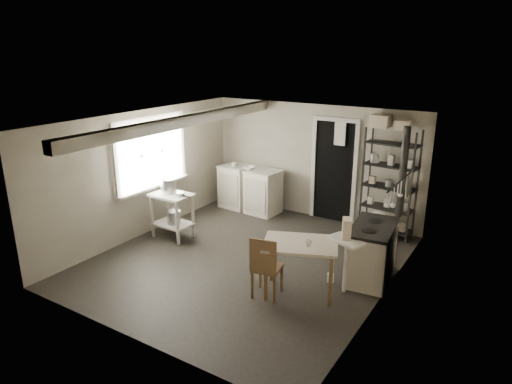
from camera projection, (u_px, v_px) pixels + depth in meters
The scene contains 31 objects.
floor at pixel (246, 260), 7.53m from camera, with size 5.00×5.00×0.00m, color black.
ceiling at pixel (245, 121), 6.83m from camera, with size 5.00×5.00×0.00m, color beige.
wall_back at pixel (314, 162), 9.20m from camera, with size 4.50×0.02×2.30m, color #A39C8B.
wall_front at pixel (125, 252), 5.16m from camera, with size 4.50×0.02×2.30m, color #A39C8B.
wall_left at pixel (143, 174), 8.32m from camera, with size 0.02×5.00×2.30m, color #A39C8B.
wall_right at pixel (388, 222), 6.04m from camera, with size 0.02×5.00×2.30m, color #A39C8B.
window at pixel (151, 153), 8.36m from camera, with size 0.12×1.76×1.28m, color beige, non-canonical shape.
doorway at pixel (334, 172), 8.99m from camera, with size 0.96×0.10×2.08m, color beige, non-canonical shape.
ceiling_beam at pixel (184, 121), 7.47m from camera, with size 0.18×5.00×0.18m, color beige, non-canonical shape.
wallpaper_panel at pixel (387, 222), 6.05m from camera, with size 0.01×5.00×2.30m, color #C1B69D, non-canonical shape.
utensil_rail at pixel (398, 181), 6.44m from camera, with size 0.06×1.20×0.44m, color #ACACAF, non-canonical shape.
prep_table at pixel (173, 217), 8.33m from camera, with size 0.73×0.52×0.83m, color beige, non-canonical shape.
stockpot at pixel (168, 187), 8.26m from camera, with size 0.28×0.28×0.31m, color #ACACAF.
saucepan at pixel (180, 195), 8.10m from camera, with size 0.17×0.17×0.10m, color #ACACAF.
bucket at pixel (174, 218), 8.32m from camera, with size 0.24×0.24×0.26m, color #ACACAF.
base_cabinets at pixel (250, 189), 9.73m from camera, with size 1.41×0.60×0.92m, color silver, non-canonical shape.
mixing_bowl at pixel (249, 168), 9.49m from camera, with size 0.30×0.30×0.07m, color silver.
counter_cup at pixel (234, 165), 9.69m from camera, with size 0.11×0.11×0.09m, color silver.
shelf_rack at pixel (389, 186), 8.29m from camera, with size 0.95×0.37×2.00m, color black, non-canonical shape.
shelf_jar at pixel (376, 161), 8.33m from camera, with size 0.08×0.08×0.18m, color silver.
storage_box_a at pixel (380, 127), 8.09m from camera, with size 0.32×0.28×0.22m, color beige.
storage_box_b at pixel (403, 130), 7.86m from camera, with size 0.26×0.24×0.17m, color beige.
stove at pixel (372, 251), 6.84m from camera, with size 0.60×1.07×0.84m, color silver, non-canonical shape.
stovepipe at pixel (403, 172), 6.74m from camera, with size 0.10×0.10×1.34m, color black, non-canonical shape.
side_ledge at pixel (344, 264), 6.45m from camera, with size 0.53×0.28×0.81m, color beige, non-canonical shape.
oats_box at pixel (347, 225), 6.31m from camera, with size 0.12×0.19×0.29m, color beige.
work_table at pixel (300, 268), 6.43m from camera, with size 1.02×0.71×0.78m, color beige, non-canonical shape.
table_cup at pixel (308, 244), 6.19m from camera, with size 0.09×0.09×0.09m, color silver.
chair at pixel (267, 264), 6.33m from camera, with size 0.38×0.40×0.92m, color brown, non-canonical shape.
flour_sack at pixel (377, 225), 8.38m from camera, with size 0.42×0.36×0.51m, color white.
floor_crock at pixel (331, 277), 6.81m from camera, with size 0.11×0.11×0.13m, color silver.
Camera 1 is at (3.76, -5.71, 3.37)m, focal length 32.00 mm.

